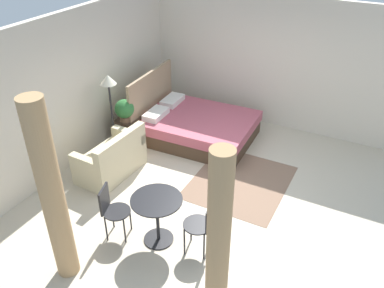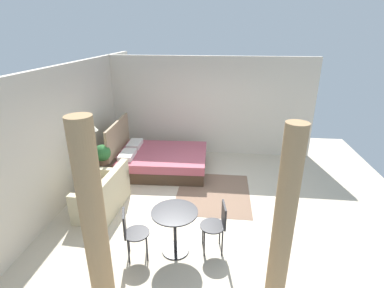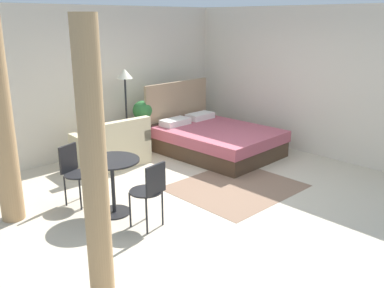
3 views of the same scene
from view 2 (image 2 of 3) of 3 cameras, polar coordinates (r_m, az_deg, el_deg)
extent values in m
cube|color=beige|center=(6.17, 1.92, -11.45)|extent=(8.52, 8.64, 0.02)
cube|color=beige|center=(6.39, -24.04, 1.48)|extent=(8.52, 0.12, 2.73)
cube|color=beige|center=(8.18, 3.55, 7.41)|extent=(0.12, 5.64, 2.73)
cube|color=#7F604C|center=(6.48, 4.20, -9.63)|extent=(1.81, 1.58, 0.01)
cube|color=#473323|center=(7.44, -5.77, -4.10)|extent=(1.70, 2.20, 0.29)
cube|color=#B25160|center=(7.34, -5.84, -2.36)|extent=(1.74, 2.24, 0.20)
cube|color=#997F60|center=(7.51, -14.20, -0.36)|extent=(1.68, 0.12, 1.27)
cube|color=white|center=(7.14, -12.62, -2.10)|extent=(0.59, 0.34, 0.12)
cube|color=white|center=(7.77, -11.20, -0.01)|extent=(0.59, 0.34, 0.12)
cube|color=beige|center=(6.13, -17.24, -10.35)|extent=(1.27, 0.76, 0.43)
cube|color=beige|center=(5.81, -15.17, -7.14)|extent=(1.24, 0.20, 0.42)
cube|color=beige|center=(6.41, -15.46, -5.53)|extent=(0.17, 0.71, 0.19)
cube|color=beige|center=(5.56, -20.00, -10.48)|extent=(0.17, 0.71, 0.19)
cube|color=#38281E|center=(7.07, -16.60, -5.34)|extent=(0.47, 0.44, 0.52)
cylinder|color=brown|center=(6.85, -17.07, -3.34)|extent=(0.21, 0.21, 0.11)
sphere|color=#2D6B33|center=(6.77, -17.26, -1.68)|extent=(0.38, 0.38, 0.38)
cylinder|color=silver|center=(7.04, -16.70, -2.41)|extent=(0.10, 0.10, 0.16)
cylinder|color=black|center=(6.82, -17.82, -8.94)|extent=(0.27, 0.27, 0.02)
cylinder|color=black|center=(6.50, -18.54, -3.43)|extent=(0.04, 0.04, 1.42)
cone|color=beige|center=(6.22, -19.39, 3.27)|extent=(0.29, 0.29, 0.17)
cylinder|color=black|center=(5.03, -3.26, -20.13)|extent=(0.43, 0.43, 0.02)
cylinder|color=black|center=(4.80, -3.35, -16.95)|extent=(0.05, 0.05, 0.73)
cylinder|color=black|center=(4.57, -3.45, -13.25)|extent=(0.72, 0.72, 0.02)
cylinder|color=black|center=(5.00, 2.14, -17.04)|extent=(0.02, 0.02, 0.46)
cylinder|color=black|center=(4.79, 2.42, -19.14)|extent=(0.02, 0.02, 0.46)
cylinder|color=black|center=(5.03, 5.50, -16.89)|extent=(0.02, 0.02, 0.46)
cylinder|color=black|center=(4.82, 5.97, -18.96)|extent=(0.02, 0.02, 0.46)
cylinder|color=black|center=(4.76, 4.08, -15.76)|extent=(0.46, 0.46, 0.02)
cube|color=black|center=(4.66, 6.31, -13.73)|extent=(0.32, 0.08, 0.37)
cylinder|color=black|center=(4.76, -8.83, -19.90)|extent=(0.02, 0.02, 0.43)
cylinder|color=black|center=(4.97, -9.03, -17.82)|extent=(0.02, 0.02, 0.43)
cylinder|color=black|center=(4.77, -12.36, -20.14)|extent=(0.02, 0.02, 0.43)
cylinder|color=black|center=(4.98, -12.37, -18.04)|extent=(0.02, 0.02, 0.43)
cylinder|color=black|center=(4.72, -10.84, -16.86)|extent=(0.50, 0.50, 0.02)
cube|color=black|center=(4.61, -13.18, -15.01)|extent=(0.31, 0.13, 0.39)
cylinder|color=tan|center=(3.44, 17.34, -16.62)|extent=(0.23, 0.23, 2.55)
cylinder|color=tan|center=(3.67, -18.82, -14.20)|extent=(0.29, 0.29, 2.55)
camera|label=1|loc=(1.97, 101.68, 25.39)|focal=37.37mm
camera|label=3|loc=(3.93, 77.86, -8.56)|focal=38.97mm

